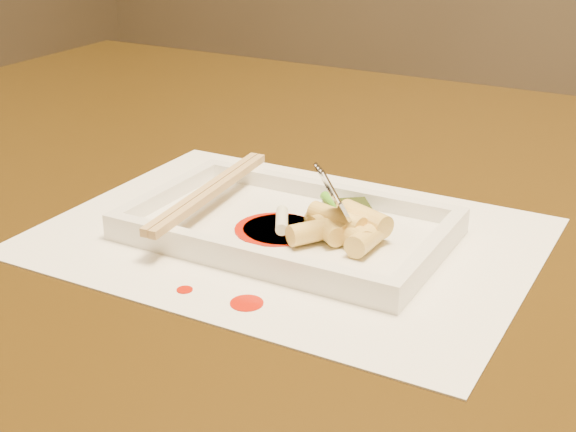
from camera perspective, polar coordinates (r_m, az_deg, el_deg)
The scene contains 26 objects.
table at distance 0.84m, azimuth 4.41°, elevation -4.00°, with size 1.40×0.90×0.75m.
placemat at distance 0.67m, azimuth 0.00°, elevation -1.47°, with size 0.40×0.30×0.00m, color white.
sauce_splatter_a at distance 0.57m, azimuth -2.95°, elevation -6.20°, with size 0.02×0.02×0.00m, color #BF1605.
sauce_splatter_b at distance 0.59m, azimuth -7.36°, elevation -5.22°, with size 0.01×0.01×0.00m, color #BF1605.
plate_base at distance 0.67m, azimuth 0.00°, elevation -1.10°, with size 0.26×0.16×0.01m, color white.
plate_rim_far at distance 0.73m, azimuth 2.82°, elevation 1.79°, with size 0.26×0.01×0.01m, color white.
plate_rim_near at distance 0.61m, azimuth -3.37°, elevation -2.67°, with size 0.26×0.01×0.01m, color white.
plate_rim_left at distance 0.73m, azimuth -8.58°, elevation 1.63°, with size 0.01×0.14×0.01m, color white.
plate_rim_right at distance 0.62m, azimuth 10.09°, elevation -2.43°, with size 0.01×0.14×0.01m, color white.
veg_piece at distance 0.68m, azimuth 4.19°, elevation 0.41°, with size 0.04×0.03×0.01m, color black.
scallion_white at distance 0.65m, azimuth -0.44°, elevation -0.30°, with size 0.01×0.01×0.04m, color #EAEACC.
scallion_green at distance 0.66m, azimuth 4.02°, elevation 0.15°, with size 0.01×0.01×0.09m, color #3F9D19.
chopstick_a at distance 0.70m, azimuth -5.88°, elevation 1.83°, with size 0.01×0.20×0.01m, color tan.
chopstick_b at distance 0.70m, azimuth -5.34°, elevation 1.72°, with size 0.01×0.20×0.01m, color tan.
fork at distance 0.63m, azimuth 6.42°, elevation 4.72°, with size 0.09×0.10×0.14m, color silver, non-canonical shape.
sauce_blob_0 at distance 0.66m, azimuth -0.42°, elevation -0.95°, with size 0.06×0.06×0.00m, color #BF1605.
sauce_blob_1 at distance 0.66m, azimuth -0.91°, elevation -0.93°, with size 0.07×0.07×0.00m, color #BF1605.
sauce_blob_2 at distance 0.66m, azimuth -0.70°, elevation -0.92°, with size 0.06×0.06×0.00m, color #BF1605.
rice_cake_0 at distance 0.64m, azimuth 2.62°, elevation -0.80°, with size 0.02×0.02×0.04m, color #EED66F.
rice_cake_1 at distance 0.65m, azimuth 3.36°, elevation -0.39°, with size 0.02×0.02×0.04m, color #EED66F.
rice_cake_2 at distance 0.64m, azimuth 3.50°, elevation -0.24°, with size 0.02×0.02×0.05m, color #EED66F.
rice_cake_3 at distance 0.65m, azimuth 3.13°, elevation -0.67°, with size 0.02×0.02×0.04m, color #EED66F.
rice_cake_4 at distance 0.64m, azimuth 4.36°, elevation -1.09°, with size 0.02×0.02×0.05m, color #EED66F.
rice_cake_5 at distance 0.65m, azimuth 5.49°, elevation -0.19°, with size 0.02×0.02×0.05m, color #EED66F.
rice_cake_6 at distance 0.64m, azimuth 1.98°, elevation -1.06°, with size 0.02×0.02×0.05m, color #EED66F.
rice_cake_7 at distance 0.63m, azimuth 5.71°, elevation -1.50°, with size 0.02×0.02×0.05m, color #EED66F.
Camera 1 is at (0.30, -0.68, 1.03)m, focal length 50.00 mm.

